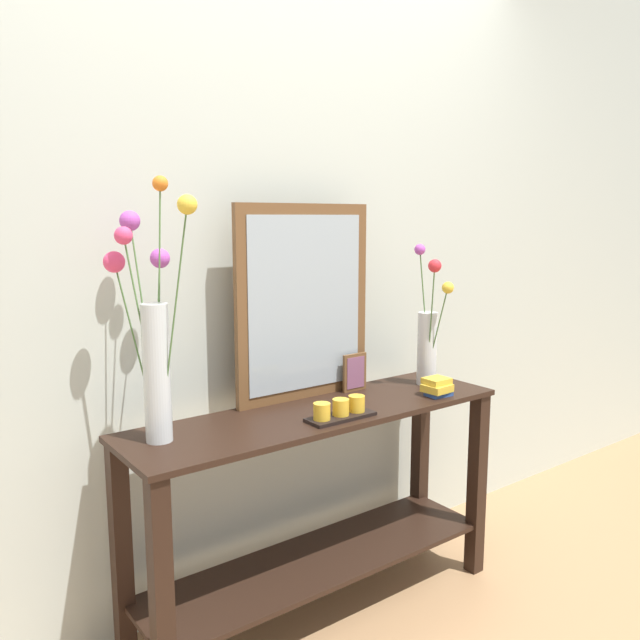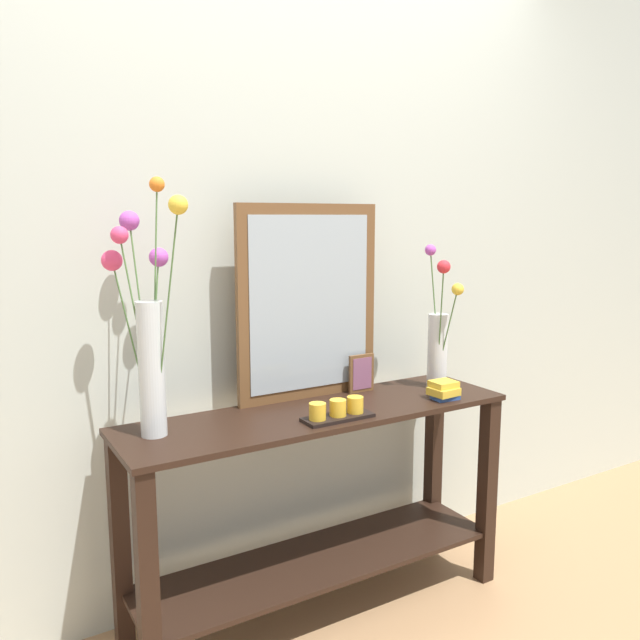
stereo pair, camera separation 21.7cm
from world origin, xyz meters
TOP-DOWN VIEW (x-y plane):
  - ground_plane at (0.00, 0.00)m, footprint 7.00×6.00m
  - wall_back at (0.00, 0.32)m, footprint 6.40×0.08m
  - console_table at (0.00, 0.00)m, footprint 1.41×0.39m
  - mirror_leaning at (0.05, 0.16)m, footprint 0.57×0.03m
  - tall_vase_left at (-0.57, 0.06)m, footprint 0.21×0.29m
  - vase_right at (0.55, 0.02)m, footprint 0.11×0.16m
  - candle_tray at (-0.00, -0.12)m, footprint 0.24×0.09m
  - picture_frame_small at (0.26, 0.12)m, footprint 0.11×0.01m
  - book_stack at (0.46, -0.12)m, footprint 0.10×0.10m

SIDE VIEW (x-z plane):
  - ground_plane at x=0.00m, z-range -0.02..0.00m
  - console_table at x=0.00m, z-range 0.08..0.85m
  - candle_tray at x=0.00m, z-range 0.76..0.82m
  - book_stack at x=0.46m, z-range 0.76..0.83m
  - picture_frame_small at x=0.26m, z-range 0.76..0.91m
  - vase_right at x=0.55m, z-range 0.68..1.24m
  - tall_vase_left at x=-0.57m, z-range 0.70..1.48m
  - mirror_leaning at x=0.05m, z-range 0.76..1.48m
  - wall_back at x=0.00m, z-range 0.00..2.70m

